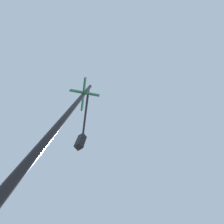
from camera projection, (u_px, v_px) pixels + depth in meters
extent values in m
cylinder|color=black|center=(64.00, 119.00, 2.43)|extent=(0.12, 0.12, 6.46)
cylinder|color=black|center=(86.00, 114.00, 5.47)|extent=(1.68, 1.60, 0.09)
cube|color=black|center=(81.00, 141.00, 5.46)|extent=(0.28, 0.28, 0.80)
sphere|color=red|center=(82.00, 141.00, 5.75)|extent=(0.18, 0.18, 0.18)
sphere|color=orange|center=(80.00, 144.00, 5.52)|extent=(0.18, 0.18, 0.18)
sphere|color=green|center=(79.00, 148.00, 5.29)|extent=(0.18, 0.18, 0.18)
cube|color=#0F5128|center=(84.00, 94.00, 4.14)|extent=(0.83, 0.79, 0.20)
cube|color=#0F5128|center=(85.00, 93.00, 4.35)|extent=(0.72, 0.75, 0.20)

